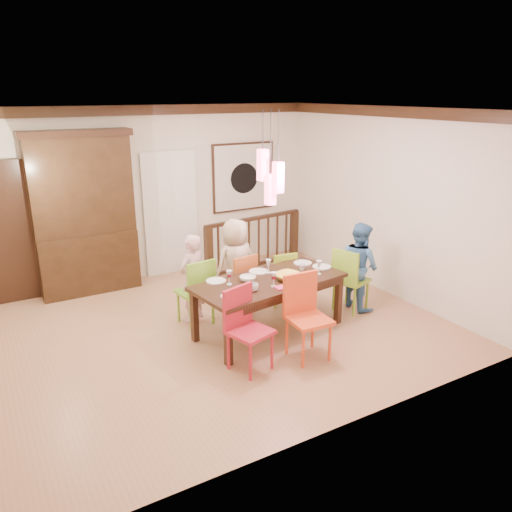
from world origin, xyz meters
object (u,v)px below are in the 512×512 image
dining_table (269,286)px  person_far_left (192,278)px  china_hutch (84,214)px  person_end_right (359,266)px  chair_end_right (352,275)px  chair_far_left (195,286)px  balustrade (254,241)px  person_far_mid (236,265)px

dining_table → person_far_left: 1.14m
china_hutch → person_end_right: china_hutch is taller
china_hutch → person_end_right: 4.32m
chair_end_right → china_hutch: size_ratio=0.38×
dining_table → china_hutch: size_ratio=0.83×
dining_table → chair_far_left: chair_far_left is taller
balustrade → person_end_right: size_ratio=1.58×
china_hutch → person_far_left: china_hutch is taller
balustrade → person_end_right: 2.38m
chair_end_right → balustrade: 2.38m
balustrade → person_far_left: 2.40m
person_far_left → person_end_right: person_end_right is taller
person_end_right → china_hutch: bearing=51.4°
chair_far_left → person_end_right: person_end_right is taller
balustrade → person_far_left: size_ratio=1.64×
china_hutch → person_far_left: size_ratio=2.04×
chair_end_right → china_hutch: (-3.17, 2.70, 0.73)m
dining_table → person_far_mid: 0.91m
china_hutch → dining_table: bearing=-57.3°
person_far_left → person_far_mid: bearing=157.2°
chair_far_left → chair_end_right: 2.29m
chair_far_left → balustrade: chair_far_left is taller
person_far_left → china_hutch: bearing=-88.1°
china_hutch → person_far_mid: bearing=-46.4°
china_hutch → person_far_mid: size_ratio=1.87×
chair_far_left → person_far_mid: bearing=-174.1°
chair_end_right → person_far_mid: size_ratio=0.70×
china_hutch → person_far_left: 2.21m
person_far_mid → person_end_right: size_ratio=1.05×
dining_table → balustrade: bearing=56.9°
chair_end_right → dining_table: bearing=73.3°
dining_table → person_far_left: size_ratio=1.69×
dining_table → person_far_left: bearing=122.9°
chair_end_right → chair_far_left: bearing=54.2°
chair_end_right → person_far_left: 2.32m
person_end_right → chair_end_right: bearing=101.1°
dining_table → person_end_right: person_end_right is taller
balustrade → person_far_mid: size_ratio=1.51×
chair_far_left → china_hutch: bearing=-70.3°
chair_end_right → person_far_left: (-2.16, 0.85, 0.08)m
chair_end_right → balustrade: (-0.30, 2.36, -0.05)m
chair_far_left → person_end_right: bearing=156.5°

